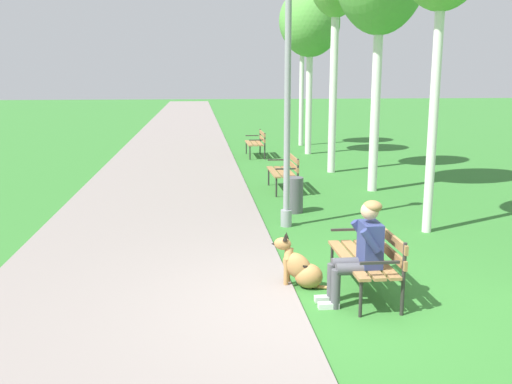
{
  "coord_description": "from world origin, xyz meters",
  "views": [
    {
      "loc": [
        -1.46,
        -6.08,
        2.65
      ],
      "look_at": [
        -0.58,
        2.42,
        0.9
      ],
      "focal_mm": 39.9,
      "sensor_mm": 36.0,
      "label": 1
    }
  ],
  "objects_px": {
    "park_bench_near": "(369,253)",
    "birch_tree_sixth": "(303,22)",
    "park_bench_far": "(257,141)",
    "litter_bin": "(294,195)",
    "dog_shepherd": "(301,268)",
    "park_bench_mid": "(285,169)",
    "lamp_post_near": "(288,92)",
    "person_seated_on_near_bench": "(361,249)",
    "birch_tree_fifth": "(310,24)"
  },
  "relations": [
    {
      "from": "park_bench_near",
      "to": "birch_tree_sixth",
      "type": "xyz_separation_m",
      "value": [
        1.9,
        15.16,
        4.1
      ]
    },
    {
      "from": "park_bench_far",
      "to": "litter_bin",
      "type": "bearing_deg",
      "value": -90.7
    },
    {
      "from": "dog_shepherd",
      "to": "park_bench_mid",
      "type": "bearing_deg",
      "value": 83.09
    },
    {
      "from": "lamp_post_near",
      "to": "litter_bin",
      "type": "distance_m",
      "value": 2.29
    },
    {
      "from": "park_bench_near",
      "to": "park_bench_mid",
      "type": "height_order",
      "value": "same"
    },
    {
      "from": "birch_tree_sixth",
      "to": "park_bench_mid",
      "type": "bearing_deg",
      "value": -102.68
    },
    {
      "from": "person_seated_on_near_bench",
      "to": "birch_tree_sixth",
      "type": "relative_size",
      "value": 0.22
    },
    {
      "from": "birch_tree_sixth",
      "to": "person_seated_on_near_bench",
      "type": "bearing_deg",
      "value": -97.76
    },
    {
      "from": "park_bench_near",
      "to": "lamp_post_near",
      "type": "bearing_deg",
      "value": 99.05
    },
    {
      "from": "park_bench_far",
      "to": "lamp_post_near",
      "type": "relative_size",
      "value": 0.33
    },
    {
      "from": "dog_shepherd",
      "to": "park_bench_near",
      "type": "bearing_deg",
      "value": -19.3
    },
    {
      "from": "person_seated_on_near_bench",
      "to": "birch_tree_fifth",
      "type": "height_order",
      "value": "birch_tree_fifth"
    },
    {
      "from": "person_seated_on_near_bench",
      "to": "birch_tree_fifth",
      "type": "xyz_separation_m",
      "value": [
        1.92,
        13.02,
        3.63
      ]
    },
    {
      "from": "park_bench_mid",
      "to": "birch_tree_fifth",
      "type": "height_order",
      "value": "birch_tree_fifth"
    },
    {
      "from": "park_bench_near",
      "to": "person_seated_on_near_bench",
      "type": "distance_m",
      "value": 0.41
    },
    {
      "from": "birch_tree_sixth",
      "to": "park_bench_near",
      "type": "bearing_deg",
      "value": -97.15
    },
    {
      "from": "dog_shepherd",
      "to": "litter_bin",
      "type": "bearing_deg",
      "value": 81.57
    },
    {
      "from": "park_bench_near",
      "to": "birch_tree_sixth",
      "type": "relative_size",
      "value": 0.26
    },
    {
      "from": "dog_shepherd",
      "to": "birch_tree_fifth",
      "type": "relative_size",
      "value": 0.15
    },
    {
      "from": "litter_bin",
      "to": "park_bench_far",
      "type": "bearing_deg",
      "value": 89.3
    },
    {
      "from": "park_bench_near",
      "to": "person_seated_on_near_bench",
      "type": "relative_size",
      "value": 1.2
    },
    {
      "from": "person_seated_on_near_bench",
      "to": "litter_bin",
      "type": "distance_m",
      "value": 4.63
    },
    {
      "from": "park_bench_far",
      "to": "dog_shepherd",
      "type": "distance_m",
      "value": 11.98
    },
    {
      "from": "person_seated_on_near_bench",
      "to": "lamp_post_near",
      "type": "distance_m",
      "value": 3.98
    },
    {
      "from": "park_bench_mid",
      "to": "birch_tree_sixth",
      "type": "distance_m",
      "value": 9.81
    },
    {
      "from": "birch_tree_sixth",
      "to": "litter_bin",
      "type": "height_order",
      "value": "birch_tree_sixth"
    },
    {
      "from": "park_bench_mid",
      "to": "birch_tree_fifth",
      "type": "distance_m",
      "value": 7.52
    },
    {
      "from": "dog_shepherd",
      "to": "birch_tree_sixth",
      "type": "height_order",
      "value": "birch_tree_sixth"
    },
    {
      "from": "person_seated_on_near_bench",
      "to": "dog_shepherd",
      "type": "height_order",
      "value": "person_seated_on_near_bench"
    },
    {
      "from": "park_bench_far",
      "to": "birch_tree_sixth",
      "type": "distance_m",
      "value": 5.42
    },
    {
      "from": "person_seated_on_near_bench",
      "to": "dog_shepherd",
      "type": "bearing_deg",
      "value": 134.87
    },
    {
      "from": "dog_shepherd",
      "to": "birch_tree_sixth",
      "type": "bearing_deg",
      "value": 79.69
    },
    {
      "from": "birch_tree_fifth",
      "to": "park_bench_mid",
      "type": "bearing_deg",
      "value": -105.78
    },
    {
      "from": "park_bench_far",
      "to": "birch_tree_fifth",
      "type": "bearing_deg",
      "value": 14.54
    },
    {
      "from": "park_bench_mid",
      "to": "person_seated_on_near_bench",
      "type": "bearing_deg",
      "value": -91.3
    },
    {
      "from": "person_seated_on_near_bench",
      "to": "lamp_post_near",
      "type": "xyz_separation_m",
      "value": [
        -0.31,
        3.59,
        1.69
      ]
    },
    {
      "from": "birch_tree_fifth",
      "to": "dog_shepherd",
      "type": "bearing_deg",
      "value": -101.44
    },
    {
      "from": "lamp_post_near",
      "to": "birch_tree_fifth",
      "type": "xyz_separation_m",
      "value": [
        2.23,
        9.44,
        1.94
      ]
    },
    {
      "from": "dog_shepherd",
      "to": "birch_tree_sixth",
      "type": "relative_size",
      "value": 0.14
    },
    {
      "from": "park_bench_near",
      "to": "dog_shepherd",
      "type": "bearing_deg",
      "value": 160.7
    },
    {
      "from": "park_bench_mid",
      "to": "lamp_post_near",
      "type": "bearing_deg",
      "value": -98.33
    },
    {
      "from": "park_bench_mid",
      "to": "lamp_post_near",
      "type": "distance_m",
      "value": 3.73
    },
    {
      "from": "lamp_post_near",
      "to": "birch_tree_sixth",
      "type": "bearing_deg",
      "value": 78.48
    },
    {
      "from": "person_seated_on_near_bench",
      "to": "birch_tree_sixth",
      "type": "bearing_deg",
      "value": 82.24
    },
    {
      "from": "lamp_post_near",
      "to": "park_bench_near",
      "type": "bearing_deg",
      "value": -80.95
    },
    {
      "from": "person_seated_on_near_bench",
      "to": "lamp_post_near",
      "type": "height_order",
      "value": "lamp_post_near"
    },
    {
      "from": "park_bench_far",
      "to": "litter_bin",
      "type": "xyz_separation_m",
      "value": [
        -0.1,
        -7.93,
        -0.16
      ]
    },
    {
      "from": "park_bench_far",
      "to": "dog_shepherd",
      "type": "xyz_separation_m",
      "value": [
        -0.69,
        -11.95,
        -0.25
      ]
    },
    {
      "from": "park_bench_mid",
      "to": "person_seated_on_near_bench",
      "type": "xyz_separation_m",
      "value": [
        -0.15,
        -6.78,
        0.17
      ]
    },
    {
      "from": "park_bench_near",
      "to": "park_bench_mid",
      "type": "bearing_deg",
      "value": 90.47
    }
  ]
}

